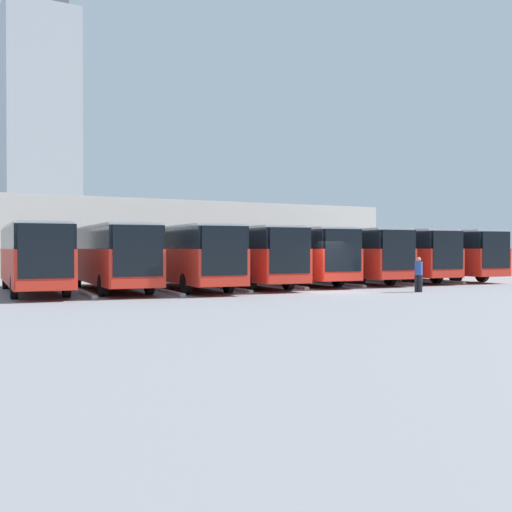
# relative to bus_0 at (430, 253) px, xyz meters

# --- Properties ---
(ground_plane) EXTENTS (600.00, 600.00, 0.00)m
(ground_plane) POSITION_rel_bus_0_xyz_m (12.97, 6.22, -1.82)
(ground_plane) COLOR gray
(bus_0) EXTENTS (3.63, 12.22, 3.26)m
(bus_0) POSITION_rel_bus_0_xyz_m (0.00, 0.00, 0.00)
(bus_0) COLOR red
(bus_0) RESTS_ON ground_plane
(curb_divider_0) EXTENTS (0.88, 6.40, 0.15)m
(curb_divider_0) POSITION_rel_bus_0_xyz_m (1.85, 1.78, -1.75)
(curb_divider_0) COLOR #B2B2AD
(curb_divider_0) RESTS_ON ground_plane
(bus_1) EXTENTS (3.63, 12.22, 3.26)m
(bus_1) POSITION_rel_bus_0_xyz_m (3.71, -0.27, 0.00)
(bus_1) COLOR red
(bus_1) RESTS_ON ground_plane
(curb_divider_1) EXTENTS (0.88, 6.40, 0.15)m
(curb_divider_1) POSITION_rel_bus_0_xyz_m (5.56, 1.51, -1.75)
(curb_divider_1) COLOR #B2B2AD
(curb_divider_1) RESTS_ON ground_plane
(bus_2) EXTENTS (3.63, 12.22, 3.26)m
(bus_2) POSITION_rel_bus_0_xyz_m (7.41, -0.26, 0.00)
(bus_2) COLOR red
(bus_2) RESTS_ON ground_plane
(curb_divider_2) EXTENTS (0.88, 6.40, 0.15)m
(curb_divider_2) POSITION_rel_bus_0_xyz_m (9.27, 1.52, -1.75)
(curb_divider_2) COLOR #B2B2AD
(curb_divider_2) RESTS_ON ground_plane
(bus_3) EXTENTS (3.63, 12.22, 3.26)m
(bus_3) POSITION_rel_bus_0_xyz_m (11.12, -0.34, 0.00)
(bus_3) COLOR red
(bus_3) RESTS_ON ground_plane
(curb_divider_3) EXTENTS (0.88, 6.40, 0.15)m
(curb_divider_3) POSITION_rel_bus_0_xyz_m (12.97, 1.44, -1.75)
(curb_divider_3) COLOR #B2B2AD
(curb_divider_3) RESTS_ON ground_plane
(bus_4) EXTENTS (3.63, 12.22, 3.26)m
(bus_4) POSITION_rel_bus_0_xyz_m (14.83, 0.37, 0.00)
(bus_4) COLOR red
(bus_4) RESTS_ON ground_plane
(curb_divider_4) EXTENTS (0.88, 6.40, 0.15)m
(curb_divider_4) POSITION_rel_bus_0_xyz_m (16.68, 2.15, -1.75)
(curb_divider_4) COLOR #B2B2AD
(curb_divider_4) RESTS_ON ground_plane
(bus_5) EXTENTS (3.63, 12.22, 3.26)m
(bus_5) POSITION_rel_bus_0_xyz_m (18.54, 0.83, 0.00)
(bus_5) COLOR red
(bus_5) RESTS_ON ground_plane
(curb_divider_5) EXTENTS (0.88, 6.40, 0.15)m
(curb_divider_5) POSITION_rel_bus_0_xyz_m (20.39, 2.61, -1.75)
(curb_divider_5) COLOR #B2B2AD
(curb_divider_5) RESTS_ON ground_plane
(bus_6) EXTENTS (3.63, 12.22, 3.26)m
(bus_6) POSITION_rel_bus_0_xyz_m (22.24, 0.05, 0.00)
(bus_6) COLOR red
(bus_6) RESTS_ON ground_plane
(curb_divider_6) EXTENTS (0.88, 6.40, 0.15)m
(curb_divider_6) POSITION_rel_bus_0_xyz_m (24.10, 1.83, -1.75)
(curb_divider_6) COLOR #B2B2AD
(curb_divider_6) RESTS_ON ground_plane
(bus_7) EXTENTS (3.63, 12.22, 3.26)m
(bus_7) POSITION_rel_bus_0_xyz_m (25.95, -0.21, 0.00)
(bus_7) COLOR red
(bus_7) RESTS_ON ground_plane
(pedestrian) EXTENTS (0.48, 0.48, 1.72)m
(pedestrian) POSITION_rel_bus_0_xyz_m (9.42, 8.62, -0.90)
(pedestrian) COLOR black
(pedestrian) RESTS_ON ground_plane
(station_building) EXTENTS (39.53, 12.56, 5.88)m
(station_building) POSITION_rel_bus_0_xyz_m (12.97, -18.47, 1.15)
(station_building) COLOR beige
(station_building) RESTS_ON ground_plane
(office_tower) EXTENTS (20.65, 20.65, 73.50)m
(office_tower) POSITION_rel_bus_0_xyz_m (-5.98, -162.32, 34.32)
(office_tower) COLOR #ADB2B7
(office_tower) RESTS_ON ground_plane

